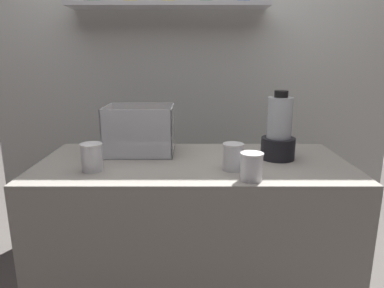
# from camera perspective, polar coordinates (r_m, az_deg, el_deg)

# --- Properties ---
(counter) EXTENTS (1.40, 0.64, 0.90)m
(counter) POSITION_cam_1_polar(r_m,az_deg,el_deg) (1.77, -0.00, -16.88)
(counter) COLOR #9E998E
(counter) RESTS_ON ground_plane
(back_wall_unit) EXTENTS (2.60, 0.24, 2.50)m
(back_wall_unit) POSITION_cam_1_polar(r_m,az_deg,el_deg) (2.28, -0.26, 11.73)
(back_wall_unit) COLOR silver
(back_wall_unit) RESTS_ON ground_plane
(carrot_display_bin) EXTENTS (0.33, 0.25, 0.23)m
(carrot_display_bin) POSITION_cam_1_polar(r_m,az_deg,el_deg) (1.72, -8.41, 0.97)
(carrot_display_bin) COLOR white
(carrot_display_bin) RESTS_ON counter
(blender_pitcher) EXTENTS (0.16, 0.16, 0.32)m
(blender_pitcher) POSITION_cam_1_polar(r_m,az_deg,el_deg) (1.64, 13.84, 1.85)
(blender_pitcher) COLOR black
(blender_pitcher) RESTS_ON counter
(juice_cup_carrot_far_left) EXTENTS (0.09, 0.09, 0.12)m
(juice_cup_carrot_far_left) POSITION_cam_1_polar(r_m,az_deg,el_deg) (1.50, -16.34, -2.28)
(juice_cup_carrot_far_left) COLOR white
(juice_cup_carrot_far_left) RESTS_ON counter
(juice_cup_beet_left) EXTENTS (0.09, 0.09, 0.11)m
(juice_cup_beet_left) POSITION_cam_1_polar(r_m,az_deg,el_deg) (1.46, 6.50, -2.30)
(juice_cup_beet_left) COLOR white
(juice_cup_beet_left) RESTS_ON counter
(juice_cup_carrot_middle) EXTENTS (0.09, 0.09, 0.11)m
(juice_cup_carrot_middle) POSITION_cam_1_polar(r_m,az_deg,el_deg) (1.35, 9.51, -3.88)
(juice_cup_carrot_middle) COLOR white
(juice_cup_carrot_middle) RESTS_ON counter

